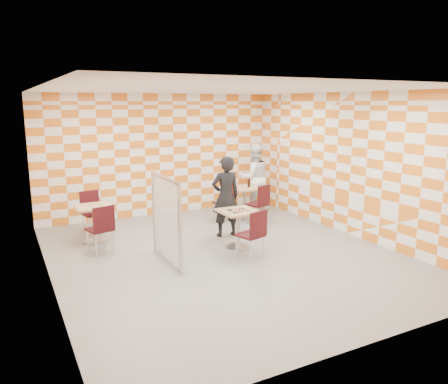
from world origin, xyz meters
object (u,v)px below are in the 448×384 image
empty_table (94,217)px  soda_bottle (249,183)px  chair_second_front (260,201)px  second_table (245,197)px  man_dark (226,196)px  partition (166,220)px  chair_empty_far (92,209)px  chair_main_front (254,231)px  sport_bottle (235,184)px  man_white (254,178)px  chair_empty_near (102,226)px  chair_second_side (227,199)px  main_table (238,223)px

empty_table → soda_bottle: size_ratio=3.26×
soda_bottle → chair_second_front: bearing=-98.2°
second_table → empty_table: same height
second_table → man_dark: bearing=-134.7°
partition → soda_bottle: partition is taller
chair_second_front → chair_empty_far: size_ratio=1.00×
chair_second_front → chair_empty_far: 3.76m
empty_table → partition: partition is taller
chair_main_front → chair_empty_far: 3.77m
partition → sport_bottle: 3.40m
empty_table → sport_bottle: sport_bottle is taller
chair_second_front → chair_empty_far: (-3.61, 1.03, 0.00)m
man_white → chair_second_front: bearing=72.9°
chair_empty_near → empty_table: bearing=88.4°
chair_second_side → chair_empty_near: size_ratio=1.00×
empty_table → man_dark: 2.71m
chair_second_front → partition: 3.16m
chair_empty_near → man_white: bearing=20.1°
second_table → man_white: size_ratio=0.43×
second_table → chair_second_front: size_ratio=0.81×
soda_bottle → partition: bearing=-144.0°
man_dark → sport_bottle: 1.54m
chair_empty_near → sport_bottle: bearing=18.8°
chair_second_front → soda_bottle: 0.76m
chair_empty_near → partition: (0.90, -1.02, 0.25)m
empty_table → chair_empty_far: size_ratio=0.81×
chair_second_side → main_table: bearing=-111.2°
man_white → soda_bottle: bearing=54.6°
empty_table → man_white: man_white is taller
chair_second_front → man_white: man_white is taller
second_table → chair_empty_far: bearing=174.3°
chair_second_side → chair_empty_far: size_ratio=1.00×
chair_empty_far → second_table: bearing=-5.7°
chair_second_front → second_table: bearing=92.5°
main_table → sport_bottle: bearing=62.5°
sport_bottle → chair_second_side: bearing=-148.4°
chair_main_front → chair_second_side: same height
chair_empty_near → chair_second_front: bearing=6.2°
chair_main_front → chair_second_front: bearing=55.4°
empty_table → chair_second_front: (3.68, -0.39, 0.04)m
chair_empty_near → man_white: (4.23, 1.55, 0.33)m
chair_empty_near → main_table: bearing=-19.9°
chair_empty_near → man_dark: 2.59m
main_table → chair_main_front: bearing=-96.9°
main_table → chair_second_front: (1.29, 1.27, 0.04)m
second_table → chair_second_front: (0.03, -0.67, 0.04)m
chair_main_front → man_white: (1.91, 3.15, 0.33)m
second_table → empty_table: 3.67m
man_white → soda_bottle: man_white is taller
second_table → man_white: (0.55, 0.48, 0.37)m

